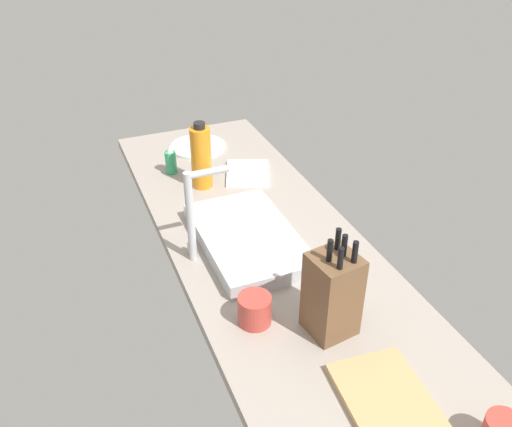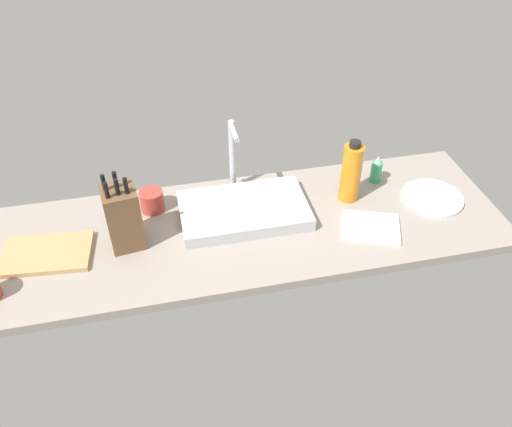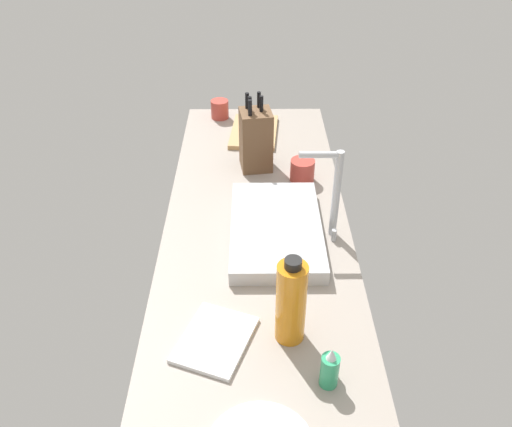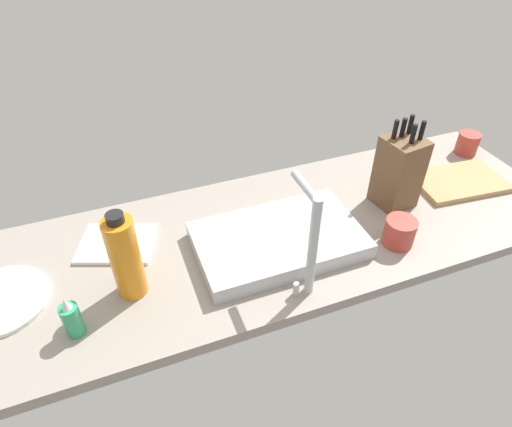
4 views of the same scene
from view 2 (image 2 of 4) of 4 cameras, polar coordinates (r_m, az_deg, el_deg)
name	(u,v)px [view 2 (image 2 of 4)]	position (r cm, az deg, el deg)	size (l,w,h in cm)	color
countertop_slab	(247,229)	(188.18, -0.97, -1.75)	(187.94, 60.08, 3.50)	gray
sink_basin	(245,210)	(190.01, -1.21, 0.37)	(46.53, 28.24, 4.81)	#B7BABF
faucet	(233,152)	(194.47, -2.54, 6.75)	(5.50, 13.13, 29.70)	#B7BABF
knife_block	(123,218)	(177.90, -14.43, -0.45)	(12.70, 12.75, 28.63)	brown
cutting_board	(46,254)	(188.81, -22.11, -4.14)	(29.62, 18.79, 1.80)	tan
soap_bottle	(376,171)	(211.12, 13.10, 4.61)	(4.34, 4.34, 11.64)	#2D9966
water_bottle	(351,172)	(195.83, 10.44, 4.47)	(7.50, 7.50, 25.28)	orange
dinner_plate	(432,198)	(210.04, 18.83, 1.68)	(23.40, 23.40, 1.20)	silver
dish_towel	(370,227)	(190.03, 12.49, -1.47)	(20.58, 16.16, 1.20)	white
coffee_mug	(152,201)	(195.48, -11.40, 1.39)	(8.81, 8.81, 8.18)	#B23D33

